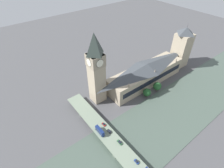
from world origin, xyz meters
The scene contains 13 objects.
ground_plane centered at (0.00, 0.00, 0.00)m, with size 600.00×600.00×0.00m, color #4C4C4F.
river_water centered at (-34.32, 0.00, 0.15)m, with size 56.65×360.00×0.30m, color #47564C.
parliament_hall centered at (14.81, -8.00, 12.45)m, with size 24.08×96.35×25.08m.
clock_tower centered at (25.46, 50.51, 37.95)m, with size 13.91×13.91×71.86m.
victoria_tower centered at (14.87, -69.05, 25.24)m, with size 17.74×17.74×54.47m.
road_bridge centered at (-34.32, 71.56, 4.84)m, with size 145.29×13.41×5.95m.
double_decker_bus_mid centered at (-13.48, 75.10, 8.64)m, with size 10.01×2.65×4.85m.
car_northbound_mid centered at (-30.51, 68.44, 6.72)m, with size 4.78×1.90×1.53m.
car_northbound_tail centered at (-17.56, 68.63, 6.68)m, with size 4.52×1.90×1.45m.
car_southbound_lead centered at (-9.09, 68.09, 6.70)m, with size 3.92×1.77×1.53m.
car_southbound_tail centered at (-49.52, 68.77, 6.68)m, with size 3.85×1.87×1.47m.
tree_embankment_near centered at (-3.81, -6.30, 7.04)m, with size 8.77×8.77×11.44m.
tree_embankment_mid centered at (-3.14, 8.61, 5.90)m, with size 8.39×8.39×10.11m.
Camera 1 is at (-86.43, 119.54, 126.91)m, focal length 28.00 mm.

